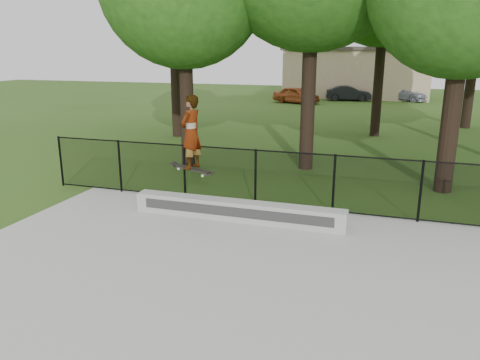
# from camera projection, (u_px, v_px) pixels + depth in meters

# --- Properties ---
(ground) EXTENTS (100.00, 100.00, 0.00)m
(ground) POSITION_uv_depth(u_px,v_px,m) (276.00, 357.00, 6.26)
(ground) COLOR #2C4F16
(ground) RESTS_ON ground
(concrete_slab) EXTENTS (14.00, 12.00, 0.06)m
(concrete_slab) POSITION_uv_depth(u_px,v_px,m) (276.00, 355.00, 6.25)
(concrete_slab) COLOR #A6A6A1
(concrete_slab) RESTS_ON ground
(grind_ledge) EXTENTS (5.15, 0.40, 0.47)m
(grind_ledge) POSITION_uv_depth(u_px,v_px,m) (237.00, 210.00, 11.12)
(grind_ledge) COLOR #ACACA6
(grind_ledge) RESTS_ON concrete_slab
(car_a) EXTENTS (3.96, 2.57, 1.26)m
(car_a) POSITION_uv_depth(u_px,v_px,m) (296.00, 95.00, 36.51)
(car_a) COLOR #9D471C
(car_a) RESTS_ON ground
(car_b) EXTENTS (3.43, 1.73, 1.19)m
(car_b) POSITION_uv_depth(u_px,v_px,m) (349.00, 93.00, 38.34)
(car_b) COLOR black
(car_b) RESTS_ON ground
(car_c) EXTENTS (4.43, 3.12, 1.28)m
(car_c) POSITION_uv_depth(u_px,v_px,m) (400.00, 93.00, 38.41)
(car_c) COLOR #8B8F9E
(car_c) RESTS_ON ground
(skater_airborne) EXTENTS (0.84, 0.70, 1.84)m
(skater_airborne) POSITION_uv_depth(u_px,v_px,m) (191.00, 134.00, 10.67)
(skater_airborne) COLOR black
(skater_airborne) RESTS_ON ground
(chainlink_fence) EXTENTS (16.06, 0.06, 1.50)m
(chainlink_fence) POSITION_uv_depth(u_px,v_px,m) (334.00, 184.00, 11.46)
(chainlink_fence) COLOR black
(chainlink_fence) RESTS_ON concrete_slab
(distant_building) EXTENTS (12.40, 6.40, 4.30)m
(distant_building) POSITION_uv_depth(u_px,v_px,m) (357.00, 72.00, 41.12)
(distant_building) COLOR #C9B18D
(distant_building) RESTS_ON ground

